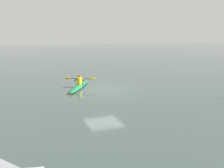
# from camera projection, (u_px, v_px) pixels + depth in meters

# --- Properties ---
(ground_plane) EXTENTS (160.00, 160.00, 0.00)m
(ground_plane) POSITION_uv_depth(u_px,v_px,m) (104.00, 90.00, 17.38)
(ground_plane) COLOR #384742
(kayak) EXTENTS (2.72, 4.48, 0.25)m
(kayak) POSITION_uv_depth(u_px,v_px,m) (80.00, 86.00, 18.18)
(kayak) COLOR #19723F
(kayak) RESTS_ON ground
(kayaker) EXTENTS (2.09, 1.12, 0.75)m
(kayaker) POSITION_uv_depth(u_px,v_px,m) (79.00, 80.00, 18.11)
(kayaker) COLOR yellow
(kayaker) RESTS_ON kayak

